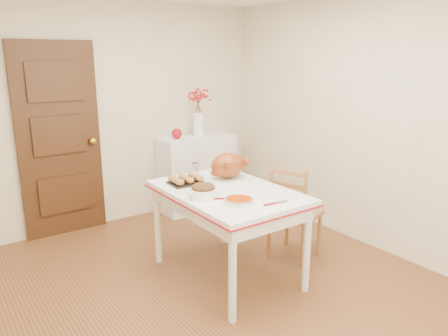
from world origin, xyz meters
TOP-DOWN VIEW (x-y plane):
  - floor at (0.00, 0.00)m, footprint 3.50×4.00m
  - wall_back at (0.00, 2.00)m, footprint 3.50×0.00m
  - wall_right at (1.75, 0.00)m, footprint 0.00×4.00m
  - door_back at (-0.70, 1.97)m, footprint 0.85×0.06m
  - sideboard at (0.88, 1.78)m, footprint 0.94×0.42m
  - kitchen_table at (0.17, 0.14)m, footprint 0.92×1.34m
  - chair_oak at (0.93, 0.07)m, footprint 0.52×0.52m
  - berry_vase at (0.91, 1.78)m, footprint 0.31×0.31m
  - apple at (0.61, 1.78)m, footprint 0.13×0.13m
  - turkey_platter at (0.36, 0.38)m, footprint 0.46×0.41m
  - pumpkin_pie at (0.05, -0.18)m, footprint 0.29×0.29m
  - stuffing_dish at (-0.10, 0.09)m, footprint 0.34×0.31m
  - rolls_tray at (-0.02, 0.50)m, footprint 0.30×0.24m
  - pie_server at (0.27, -0.36)m, footprint 0.23×0.08m
  - carving_knife at (0.03, -0.06)m, footprint 0.23×0.15m
  - drinking_glass at (0.20, 0.70)m, footprint 0.08×0.08m
  - shaker_pair at (0.47, 0.62)m, footprint 0.08×0.03m

SIDE VIEW (x-z plane):
  - floor at x=0.00m, z-range 0.00..0.00m
  - kitchen_table at x=0.17m, z-range 0.00..0.80m
  - chair_oak at x=0.93m, z-range 0.00..0.93m
  - sideboard at x=0.88m, z-range 0.00..0.94m
  - pie_server at x=0.27m, z-range 0.80..0.81m
  - carving_knife at x=0.03m, z-range 0.80..0.81m
  - pumpkin_pie at x=0.05m, z-range 0.80..0.85m
  - rolls_tray at x=-0.02m, z-range 0.80..0.88m
  - shaker_pair at x=0.47m, z-range 0.80..0.88m
  - stuffing_dish at x=-0.10m, z-range 0.80..0.91m
  - drinking_glass at x=0.20m, z-range 0.80..0.92m
  - turkey_platter at x=0.36m, z-range 0.80..1.05m
  - apple at x=0.61m, z-range 0.94..1.06m
  - door_back at x=-0.70m, z-range 0.00..2.06m
  - berry_vase at x=0.91m, z-range 0.94..1.54m
  - wall_back at x=0.00m, z-range 0.00..2.50m
  - wall_right at x=1.75m, z-range 0.00..2.50m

